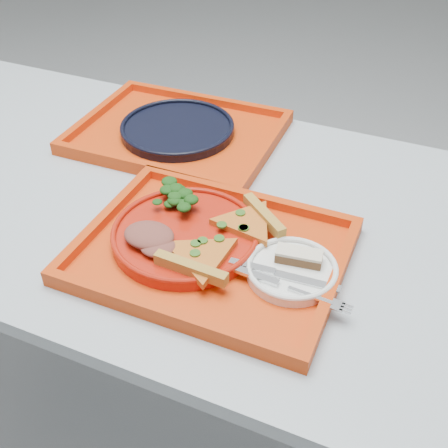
{
  "coord_description": "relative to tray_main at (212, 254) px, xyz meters",
  "views": [
    {
      "loc": [
        0.52,
        -0.79,
        1.41
      ],
      "look_at": [
        0.21,
        -0.08,
        0.78
      ],
      "focal_mm": 45.0,
      "sensor_mm": 36.0,
      "label": 1
    }
  ],
  "objects": [
    {
      "name": "ground",
      "position": [
        -0.21,
        0.13,
        -0.76
      ],
      "size": [
        10.0,
        10.0,
        0.0
      ],
      "primitive_type": "plane",
      "color": "gray",
      "rests_on": "ground"
    },
    {
      "name": "table",
      "position": [
        -0.21,
        0.13,
        -0.08
      ],
      "size": [
        1.6,
        0.8,
        0.75
      ],
      "color": "#9BA6AE",
      "rests_on": "ground"
    },
    {
      "name": "tray_main",
      "position": [
        0.0,
        0.0,
        0.0
      ],
      "size": [
        0.45,
        0.35,
        0.01
      ],
      "primitive_type": "cube",
      "rotation": [
        0.0,
        0.0,
        0.01
      ],
      "color": "red",
      "rests_on": "table"
    },
    {
      "name": "tray_far",
      "position": [
        -0.24,
        0.34,
        0.0
      ],
      "size": [
        0.46,
        0.36,
        0.01
      ],
      "primitive_type": "cube",
      "rotation": [
        0.0,
        0.0,
        0.02
      ],
      "color": "red",
      "rests_on": "table"
    },
    {
      "name": "dinner_plate",
      "position": [
        -0.05,
        0.01,
        0.02
      ],
      "size": [
        0.26,
        0.26,
        0.02
      ],
      "primitive_type": "cylinder",
      "color": "#AB1A0B",
      "rests_on": "tray_main"
    },
    {
      "name": "side_plate",
      "position": [
        0.15,
        0.0,
        0.01
      ],
      "size": [
        0.15,
        0.15,
        0.01
      ],
      "primitive_type": "cylinder",
      "color": "white",
      "rests_on": "tray_main"
    },
    {
      "name": "navy_plate",
      "position": [
        -0.24,
        0.34,
        0.01
      ],
      "size": [
        0.26,
        0.26,
        0.02
      ],
      "primitive_type": "cylinder",
      "color": "black",
      "rests_on": "tray_far"
    },
    {
      "name": "pizza_slice_a",
      "position": [
        0.0,
        -0.04,
        0.03
      ],
      "size": [
        0.13,
        0.15,
        0.02
      ],
      "primitive_type": null,
      "rotation": [
        0.0,
        0.0,
        1.52
      ],
      "color": "orange",
      "rests_on": "dinner_plate"
    },
    {
      "name": "pizza_slice_b",
      "position": [
        0.04,
        0.07,
        0.03
      ],
      "size": [
        0.18,
        0.18,
        0.02
      ],
      "primitive_type": null,
      "rotation": [
        0.0,
        0.0,
        4.04
      ],
      "color": "orange",
      "rests_on": "dinner_plate"
    },
    {
      "name": "salad_heap",
      "position": [
        -0.1,
        0.08,
        0.04
      ],
      "size": [
        0.08,
        0.07,
        0.04
      ],
      "primitive_type": "ellipsoid",
      "color": "black",
      "rests_on": "dinner_plate"
    },
    {
      "name": "meat_portion",
      "position": [
        -0.1,
        -0.04,
        0.04
      ],
      "size": [
        0.09,
        0.07,
        0.03
      ],
      "primitive_type": "ellipsoid",
      "color": "brown",
      "rests_on": "dinner_plate"
    },
    {
      "name": "dessert_bar",
      "position": [
        0.15,
        0.02,
        0.03
      ],
      "size": [
        0.08,
        0.04,
        0.02
      ],
      "rotation": [
        0.0,
        0.0,
        0.14
      ],
      "color": "#53361B",
      "rests_on": "side_plate"
    },
    {
      "name": "knife",
      "position": [
        0.14,
        -0.02,
        0.02
      ],
      "size": [
        0.19,
        0.03,
        0.01
      ],
      "primitive_type": "cube",
      "rotation": [
        0.0,
        0.0,
        0.06
      ],
      "color": "silver",
      "rests_on": "side_plate"
    },
    {
      "name": "fork",
      "position": [
        0.15,
        -0.05,
        0.02
      ],
      "size": [
        0.19,
        0.03,
        0.01
      ],
      "primitive_type": "cube",
      "rotation": [
        0.0,
        0.0,
        -0.07
      ],
      "color": "silver",
      "rests_on": "side_plate"
    }
  ]
}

